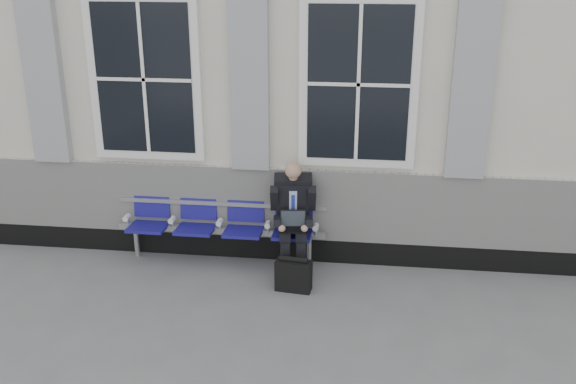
# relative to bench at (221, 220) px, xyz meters

# --- Properties ---
(ground) EXTENTS (70.00, 70.00, 0.00)m
(ground) POSITION_rel_bench_xyz_m (1.27, -1.32, -0.55)
(ground) COLOR slate
(ground) RESTS_ON ground
(station_building) EXTENTS (14.40, 4.40, 4.49)m
(station_building) POSITION_rel_bench_xyz_m (1.26, 2.15, 1.67)
(station_building) COLOR silver
(station_building) RESTS_ON ground
(bench) EXTENTS (2.60, 0.47, 0.91)m
(bench) POSITION_rel_bench_xyz_m (0.00, 0.00, 0.00)
(bench) COLOR #9EA0A3
(bench) RESTS_ON ground
(businessman) EXTENTS (0.57, 0.76, 1.38)m
(businessman) POSITION_rel_bench_xyz_m (0.91, -0.13, 0.20)
(businessman) COLOR black
(businessman) RESTS_ON ground
(briefcase) EXTENTS (0.42, 0.22, 0.42)m
(briefcase) POSITION_rel_bench_xyz_m (0.98, -0.65, -0.36)
(briefcase) COLOR black
(briefcase) RESTS_ON ground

